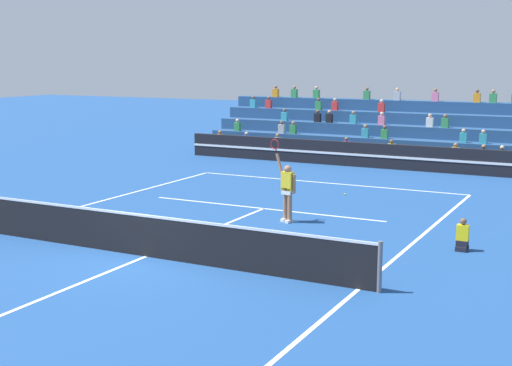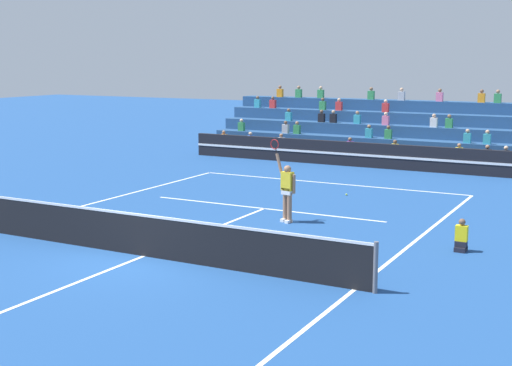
% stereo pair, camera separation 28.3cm
% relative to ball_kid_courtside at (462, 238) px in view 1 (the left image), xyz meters
% --- Properties ---
extents(ground_plane, '(120.00, 120.00, 0.00)m').
position_rel_ball_kid_courtside_xyz_m(ground_plane, '(-6.80, -4.16, -0.33)').
color(ground_plane, navy).
extents(court_lines, '(11.10, 23.90, 0.01)m').
position_rel_ball_kid_courtside_xyz_m(court_lines, '(-6.80, -4.16, -0.33)').
color(court_lines, white).
rests_on(court_lines, ground).
extents(tennis_net, '(12.00, 0.10, 1.10)m').
position_rel_ball_kid_courtside_xyz_m(tennis_net, '(-6.80, -4.16, 0.21)').
color(tennis_net, slate).
rests_on(tennis_net, ground).
extents(sponsor_banner_wall, '(18.00, 0.26, 1.10)m').
position_rel_ball_kid_courtside_xyz_m(sponsor_banner_wall, '(-6.80, 12.44, 0.22)').
color(sponsor_banner_wall, black).
rests_on(sponsor_banner_wall, ground).
extents(bleacher_stand, '(18.14, 4.75, 3.38)m').
position_rel_ball_kid_courtside_xyz_m(bleacher_stand, '(-6.80, 16.24, 0.69)').
color(bleacher_stand, navy).
rests_on(bleacher_stand, ground).
extents(ball_kid_courtside, '(0.30, 0.36, 0.84)m').
position_rel_ball_kid_courtside_xyz_m(ball_kid_courtside, '(0.00, 0.00, 0.00)').
color(ball_kid_courtside, black).
rests_on(ball_kid_courtside, ground).
extents(tennis_player, '(0.95, 0.40, 2.49)m').
position_rel_ball_kid_courtside_xyz_m(tennis_player, '(-5.32, 0.88, 0.66)').
color(tennis_player, '#9E7051').
rests_on(tennis_player, ground).
extents(tennis_ball, '(0.07, 0.07, 0.07)m').
position_rel_ball_kid_courtside_xyz_m(tennis_ball, '(-5.26, 5.67, -0.30)').
color(tennis_ball, '#C6DB33').
rests_on(tennis_ball, ground).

